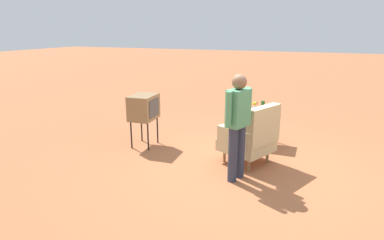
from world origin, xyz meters
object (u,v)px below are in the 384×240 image
(armchair, at_px, (252,137))
(side_table, at_px, (265,120))
(flower_vase, at_px, (255,108))
(tv_on_stand, at_px, (144,108))
(bottle_wine_green, at_px, (263,109))
(person_standing, at_px, (238,121))
(bottle_short_clear, at_px, (267,113))

(armchair, relative_size, side_table, 1.77)
(flower_vase, bearing_deg, tv_on_stand, -64.34)
(bottle_wine_green, bearing_deg, armchair, -0.01)
(person_standing, height_order, bottle_short_clear, person_standing)
(person_standing, bearing_deg, armchair, 172.23)
(bottle_wine_green, relative_size, flower_vase, 1.21)
(bottle_short_clear, height_order, bottle_wine_green, bottle_wine_green)
(tv_on_stand, height_order, person_standing, person_standing)
(armchair, bearing_deg, tv_on_stand, -93.48)
(bottle_wine_green, height_order, flower_vase, bottle_wine_green)
(armchair, relative_size, bottle_wine_green, 3.31)
(person_standing, distance_m, flower_vase, 1.77)
(person_standing, bearing_deg, bottle_short_clear, 173.63)
(tv_on_stand, bearing_deg, person_standing, 68.85)
(side_table, distance_m, bottle_wine_green, 0.26)
(armchair, height_order, side_table, armchair)
(armchair, relative_size, tv_on_stand, 1.03)
(armchair, bearing_deg, flower_vase, -170.98)
(armchair, distance_m, flower_vase, 1.13)
(bottle_short_clear, relative_size, flower_vase, 0.75)
(person_standing, bearing_deg, flower_vase, -177.35)
(tv_on_stand, xyz_separation_m, bottle_short_clear, (-0.81, 2.25, -0.08))
(side_table, distance_m, person_standing, 1.79)
(side_table, bearing_deg, armchair, -2.26)
(tv_on_stand, distance_m, flower_vase, 2.21)
(tv_on_stand, bearing_deg, side_table, 113.03)
(side_table, bearing_deg, person_standing, -4.39)
(tv_on_stand, height_order, bottle_wine_green, tv_on_stand)
(armchair, bearing_deg, bottle_wine_green, 179.99)
(tv_on_stand, bearing_deg, flower_vase, 115.66)
(bottle_short_clear, distance_m, flower_vase, 0.30)
(bottle_short_clear, xyz_separation_m, bottle_wine_green, (-0.04, -0.09, 0.06))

